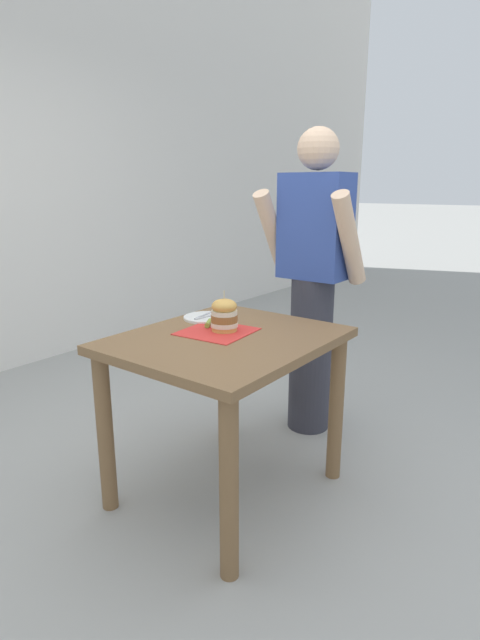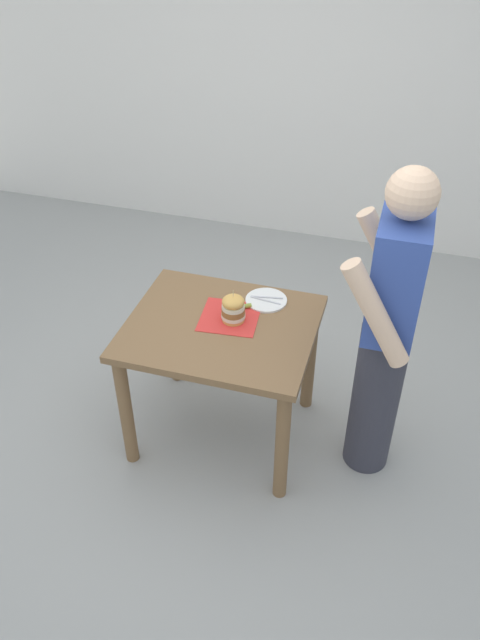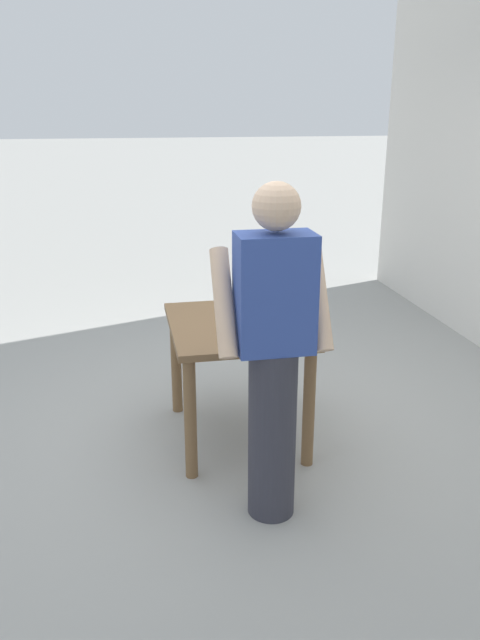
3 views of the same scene
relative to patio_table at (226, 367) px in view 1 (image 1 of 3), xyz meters
The scene contains 7 objects.
ground_plane 0.62m from the patio_table, ahead, with size 80.00×80.00×0.00m, color #9E9E99.
patio_table is the anchor object (origin of this frame).
serving_paper 0.16m from the patio_table, 161.21° to the left, with size 0.29×0.29×0.00m, color red.
sandwich 0.23m from the patio_table, 134.72° to the left, with size 0.12×0.12×0.18m.
pickle_spear 0.23m from the patio_table, 156.64° to the left, with size 0.02×0.02×0.09m, color #8EA83D.
side_plate_with_forks 0.34m from the patio_table, 147.23° to the left, with size 0.22×0.22×0.02m.
diner_across_table 0.85m from the patio_table, 91.86° to the left, with size 0.55×0.35×1.69m.
Camera 1 is at (1.30, -1.61, 1.39)m, focal length 28.00 mm.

